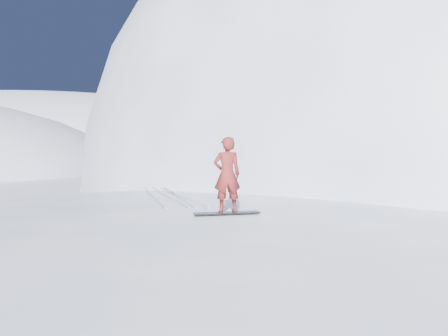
% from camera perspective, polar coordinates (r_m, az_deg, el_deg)
% --- Properties ---
extents(ground, '(400.00, 400.00, 0.00)m').
position_cam_1_polar(ground, '(11.13, -6.44, -18.78)').
color(ground, white).
rests_on(ground, ground).
extents(near_ridge, '(36.00, 28.00, 4.80)m').
position_cam_1_polar(near_ridge, '(13.97, -1.75, -14.19)').
color(near_ridge, white).
rests_on(near_ridge, ground).
extents(summit_peak, '(60.00, 56.00, 56.00)m').
position_cam_1_polar(summit_peak, '(42.47, 26.28, -2.89)').
color(summit_peak, white).
rests_on(summit_peak, ground).
extents(peak_shoulder, '(28.00, 24.00, 18.00)m').
position_cam_1_polar(peak_shoulder, '(32.08, 13.14, -4.47)').
color(peak_shoulder, white).
rests_on(peak_shoulder, ground).
extents(far_ridge_c, '(140.00, 90.00, 36.00)m').
position_cam_1_polar(far_ridge_c, '(127.00, -22.90, 0.90)').
color(far_ridge_c, white).
rests_on(far_ridge_c, ground).
extents(wind_bumps, '(16.00, 14.40, 1.00)m').
position_cam_1_polar(wind_bumps, '(13.15, -8.61, -15.32)').
color(wind_bumps, white).
rests_on(wind_bumps, ground).
extents(snowboard, '(1.72, 0.55, 0.03)m').
position_cam_1_polar(snowboard, '(11.11, 0.39, -5.87)').
color(snowboard, black).
rests_on(snowboard, near_ridge).
extents(snowboarder, '(0.75, 0.55, 1.91)m').
position_cam_1_polar(snowboarder, '(11.00, 0.40, -0.88)').
color(snowboarder, maroon).
rests_on(snowboarder, snowboard).
extents(board_tracks, '(2.42, 5.89, 0.04)m').
position_cam_1_polar(board_tracks, '(14.95, -7.13, -3.58)').
color(board_tracks, silver).
rests_on(board_tracks, ground).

